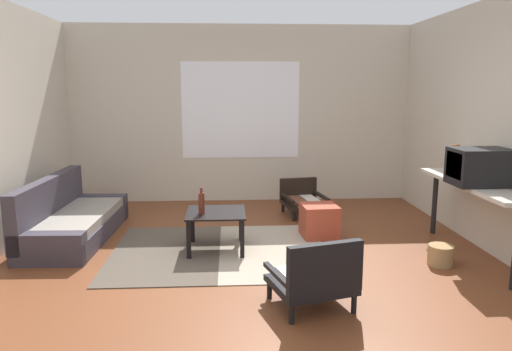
{
  "coord_description": "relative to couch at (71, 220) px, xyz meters",
  "views": [
    {
      "loc": [
        -0.18,
        -4.36,
        1.75
      ],
      "look_at": [
        0.11,
        0.7,
        0.82
      ],
      "focal_mm": 33.32,
      "sensor_mm": 36.0,
      "label": 1
    }
  ],
  "objects": [
    {
      "name": "far_wall_with_window",
      "position": [
        2.05,
        1.91,
        1.13
      ],
      "size": [
        5.6,
        0.13,
        2.7
      ],
      "color": "beige",
      "rests_on": "ground"
    },
    {
      "name": "coffee_table",
      "position": [
        1.72,
        -0.51,
        0.14
      ],
      "size": [
        0.63,
        0.63,
        0.43
      ],
      "color": "black",
      "rests_on": "ground"
    },
    {
      "name": "glass_bottle",
      "position": [
        1.57,
        -0.57,
        0.33
      ],
      "size": [
        0.07,
        0.07,
        0.28
      ],
      "color": "#5B2319",
      "rests_on": "coffee_table"
    },
    {
      "name": "side_wall_right",
      "position": [
        4.71,
        -0.85,
        1.13
      ],
      "size": [
        0.12,
        6.6,
        2.7
      ],
      "primitive_type": "cube",
      "color": "beige",
      "rests_on": "ground"
    },
    {
      "name": "ground_plane",
      "position": [
        2.05,
        -1.15,
        -0.22
      ],
      "size": [
        7.8,
        7.8,
        0.0
      ],
      "primitive_type": "plane",
      "color": "brown"
    },
    {
      "name": "ottoman_orange",
      "position": [
        2.93,
        -0.11,
        -0.02
      ],
      "size": [
        0.44,
        0.44,
        0.39
      ],
      "primitive_type": "cube",
      "rotation": [
        0.0,
        0.0,
        0.07
      ],
      "color": "#993D28",
      "rests_on": "ground"
    },
    {
      "name": "clay_vase",
      "position": [
        4.35,
        -0.47,
        0.71
      ],
      "size": [
        0.21,
        0.21,
        0.34
      ],
      "color": "#935B38",
      "rests_on": "console_shelf"
    },
    {
      "name": "wicker_basket",
      "position": [
        3.98,
        -1.08,
        -0.12
      ],
      "size": [
        0.25,
        0.25,
        0.2
      ],
      "primitive_type": "cylinder",
      "color": "#9E7A4C",
      "rests_on": "ground"
    },
    {
      "name": "console_shelf",
      "position": [
        4.35,
        -0.87,
        0.49
      ],
      "size": [
        0.36,
        1.79,
        0.8
      ],
      "color": "beige",
      "rests_on": "ground"
    },
    {
      "name": "armchair_by_window",
      "position": [
        2.89,
        0.95,
        0.0
      ],
      "size": [
        0.64,
        0.68,
        0.48
      ],
      "color": "black",
      "rests_on": "ground"
    },
    {
      "name": "armchair_striped_foreground",
      "position": [
        2.54,
        -1.99,
        0.06
      ],
      "size": [
        0.75,
        0.7,
        0.61
      ],
      "color": "black",
      "rests_on": "ground"
    },
    {
      "name": "couch",
      "position": [
        0.0,
        0.0,
        0.0
      ],
      "size": [
        0.8,
        1.92,
        0.73
      ],
      "color": "#38333D",
      "rests_on": "ground"
    },
    {
      "name": "crt_television",
      "position": [
        4.35,
        -1.0,
        0.76
      ],
      "size": [
        0.55,
        0.42,
        0.37
      ],
      "color": "black",
      "rests_on": "console_shelf"
    },
    {
      "name": "area_rug",
      "position": [
        1.75,
        -0.57,
        -0.21
      ],
      "size": [
        2.31,
        1.85,
        0.01
      ],
      "color": "#4C4238",
      "rests_on": "ground"
    }
  ]
}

